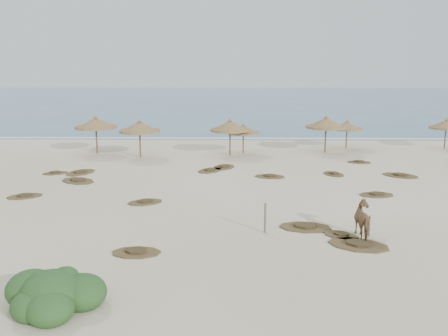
{
  "coord_description": "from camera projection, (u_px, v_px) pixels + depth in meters",
  "views": [
    {
      "loc": [
        -0.82,
        -22.86,
        7.42
      ],
      "look_at": [
        -1.42,
        5.0,
        1.48
      ],
      "focal_mm": 40.0,
      "sensor_mm": 36.0,
      "label": 1
    }
  ],
  "objects": [
    {
      "name": "scrub_11",
      "position": [
        136.0,
        252.0,
        19.73
      ],
      "size": [
        1.98,
        1.29,
        0.16
      ],
      "rotation": [
        0.0,
        0.0,
        0.0
      ],
      "color": "brown",
      "rests_on": "ground"
    },
    {
      "name": "palapa_5",
      "position": [
        326.0,
        123.0,
        41.18
      ],
      "size": [
        4.22,
        4.22,
        3.14
      ],
      "rotation": [
        0.0,
        0.0,
        -0.31
      ],
      "color": "brown",
      "rests_on": "ground"
    },
    {
      "name": "palapa_4",
      "position": [
        347.0,
        126.0,
        43.22
      ],
      "size": [
        2.82,
        2.82,
        2.54
      ],
      "rotation": [
        0.0,
        0.0,
        -0.04
      ],
      "color": "brown",
      "rests_on": "ground"
    },
    {
      "name": "scrub_12",
      "position": [
        342.0,
        235.0,
        21.67
      ],
      "size": [
        1.97,
        1.89,
        0.16
      ],
      "rotation": [
        0.0,
        0.0,
        2.45
      ],
      "color": "brown",
      "rests_on": "ground"
    },
    {
      "name": "scrub_4",
      "position": [
        377.0,
        195.0,
        28.28
      ],
      "size": [
        2.1,
        1.49,
        0.16
      ],
      "rotation": [
        0.0,
        0.0,
        0.11
      ],
      "color": "brown",
      "rests_on": "ground"
    },
    {
      "name": "palapa_2",
      "position": [
        230.0,
        126.0,
        40.03
      ],
      "size": [
        4.26,
        4.26,
        3.01
      ],
      "rotation": [
        0.0,
        0.0,
        0.43
      ],
      "color": "brown",
      "rests_on": "ground"
    },
    {
      "name": "scrub_2",
      "position": [
        145.0,
        202.0,
        26.78
      ],
      "size": [
        2.26,
        1.95,
        0.16
      ],
      "rotation": [
        0.0,
        0.0,
        0.45
      ],
      "color": "brown",
      "rests_on": "ground"
    },
    {
      "name": "scrub_0",
      "position": [
        25.0,
        196.0,
        27.96
      ],
      "size": [
        2.29,
        1.99,
        0.16
      ],
      "rotation": [
        0.0,
        0.0,
        0.46
      ],
      "color": "brown",
      "rests_on": "ground"
    },
    {
      "name": "fence_post_far",
      "position": [
        369.0,
        226.0,
        21.53
      ],
      "size": [
        0.08,
        0.08,
        0.95
      ],
      "primitive_type": "cylinder",
      "rotation": [
        0.0,
        0.0,
        -0.2
      ],
      "color": "#6E6652",
      "rests_on": "ground"
    },
    {
      "name": "scrub_10",
      "position": [
        359.0,
        162.0,
        37.47
      ],
      "size": [
        1.93,
        1.45,
        0.16
      ],
      "rotation": [
        0.0,
        0.0,
        2.95
      ],
      "color": "brown",
      "rests_on": "ground"
    },
    {
      "name": "scrub_6",
      "position": [
        80.0,
        172.0,
        33.97
      ],
      "size": [
        2.39,
        2.82,
        0.16
      ],
      "rotation": [
        0.0,
        0.0,
        1.15
      ],
      "color": "brown",
      "rests_on": "ground"
    },
    {
      "name": "scrub_7",
      "position": [
        334.0,
        174.0,
        33.49
      ],
      "size": [
        1.77,
        2.11,
        0.16
      ],
      "rotation": [
        0.0,
        0.0,
        1.96
      ],
      "color": "brown",
      "rests_on": "ground"
    },
    {
      "name": "palapa_3",
      "position": [
        243.0,
        130.0,
        40.8
      ],
      "size": [
        3.25,
        3.25,
        2.53
      ],
      "rotation": [
        0.0,
        0.0,
        0.23
      ],
      "color": "brown",
      "rests_on": "ground"
    },
    {
      "name": "fence_post_near",
      "position": [
        265.0,
        218.0,
        21.97
      ],
      "size": [
        0.12,
        0.12,
        1.35
      ],
      "primitive_type": "cylinder",
      "rotation": [
        0.0,
        0.0,
        -0.27
      ],
      "color": "#6E6652",
      "rests_on": "ground"
    },
    {
      "name": "scrub_5",
      "position": [
        400.0,
        175.0,
        33.07
      ],
      "size": [
        2.8,
        2.57,
        0.16
      ],
      "rotation": [
        0.0,
        0.0,
        2.55
      ],
      "color": "brown",
      "rests_on": "ground"
    },
    {
      "name": "scrub_14",
      "position": [
        210.0,
        170.0,
        34.6
      ],
      "size": [
        2.24,
        2.52,
        0.16
      ],
      "rotation": [
        0.0,
        0.0,
        1.05
      ],
      "color": "brown",
      "rests_on": "ground"
    },
    {
      "name": "scrub_8",
      "position": [
        55.0,
        173.0,
        33.77
      ],
      "size": [
        1.98,
        1.69,
        0.16
      ],
      "rotation": [
        0.0,
        0.0,
        0.43
      ],
      "color": "brown",
      "rests_on": "ground"
    },
    {
      "name": "scrub_1",
      "position": [
        78.0,
        181.0,
        31.59
      ],
      "size": [
        2.97,
        2.8,
        0.16
      ],
      "rotation": [
        0.0,
        0.0,
        2.49
      ],
      "color": "brown",
      "rests_on": "ground"
    },
    {
      "name": "palapa_0",
      "position": [
        96.0,
        124.0,
        40.73
      ],
      "size": [
        3.84,
        3.84,
        3.19
      ],
      "rotation": [
        0.0,
        0.0,
        0.14
      ],
      "color": "brown",
      "rests_on": "ground"
    },
    {
      "name": "ground",
      "position": [
        251.0,
        220.0,
        23.89
      ],
      "size": [
        160.0,
        160.0,
        0.0
      ],
      "primitive_type": "plane",
      "color": "beige",
      "rests_on": "ground"
    },
    {
      "name": "scrub_15",
      "position": [
        358.0,
        245.0,
        20.53
      ],
      "size": [
        2.93,
        2.44,
        0.16
      ],
      "rotation": [
        0.0,
        0.0,
        2.76
      ],
      "color": "brown",
      "rests_on": "ground"
    },
    {
      "name": "horse",
      "position": [
        365.0,
        220.0,
        21.36
      ],
      "size": [
        0.93,
        1.87,
        1.54
      ],
      "primitive_type": "imported",
      "rotation": [
        0.0,
        0.0,
        3.2
      ],
      "color": "olive",
      "rests_on": "ground"
    },
    {
      "name": "scrub_3",
      "position": [
        270.0,
        176.0,
        32.78
      ],
      "size": [
        2.22,
        1.66,
        0.16
      ],
      "rotation": [
        0.0,
        0.0,
        2.95
      ],
      "color": "brown",
      "rests_on": "ground"
    },
    {
      "name": "palapa_1",
      "position": [
        140.0,
        128.0,
        39.17
      ],
      "size": [
        3.97,
        3.97,
        3.05
      ],
      "rotation": [
        0.0,
        0.0,
        -0.25
      ],
      "color": "brown",
      "rests_on": "ground"
    },
    {
      "name": "scrub_13",
      "position": [
        224.0,
        167.0,
        35.73
      ],
      "size": [
        2.0,
        2.5,
        0.16
      ],
      "rotation": [
        0.0,
        0.0,
        1.27
      ],
      "color": "brown",
      "rests_on": "ground"
    },
    {
      "name": "foam_line",
      "position": [
        243.0,
        138.0,
        49.31
      ],
      "size": [
        70.0,
        0.6,
        0.01
      ],
      "primitive_type": "cube",
      "color": "white",
      "rests_on": "ground"
    },
    {
      "name": "bush",
      "position": [
        53.0,
        295.0,
        15.21
      ],
      "size": [
        3.17,
        2.79,
        1.42
      ],
      "rotation": [
        0.0,
        0.0,
        0.04
      ],
      "color": "#305B27",
      "rests_on": "ground"
    },
    {
      "name": "scrub_9",
      "position": [
        305.0,
        227.0,
        22.74
      ],
      "size": [
        2.57,
        1.84,
        0.16
      ],
      "rotation": [
        0.0,
        0.0,
        3.02
      ],
      "color": "brown",
      "rests_on": "ground"
    },
    {
      "name": "palapa_6",
      "position": [
        446.0,
        125.0,
        42.93
      ],
      "size": [
        3.75,
        3.75,
        2.72
      ],
      "rotation": [
        0.0,
        0.0,
        -0.37
      ],
      "color": "brown",
      "rests_on": "ground"
    },
    {
      "name": "ocean",
      "position": [
        239.0,
        101.0,
        97.22
      ],
      "size": [
        200.0,
        100.0,
        0.01
      ],
      "primitive_type": "cube",
      "color": "#2D5D89",
      "rests_on": "ground"
    }
  ]
}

